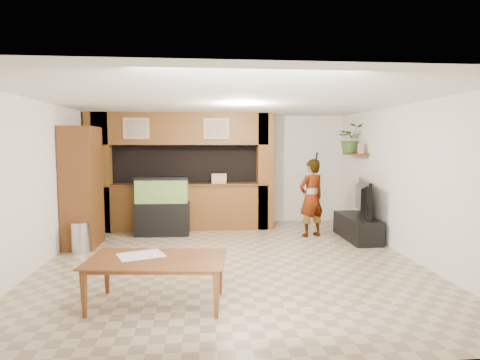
{
  "coord_description": "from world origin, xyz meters",
  "views": [
    {
      "loc": [
        -0.46,
        -6.48,
        1.94
      ],
      "look_at": [
        0.21,
        0.6,
        1.28
      ],
      "focal_mm": 30.0,
      "sensor_mm": 36.0,
      "label": 1
    }
  ],
  "objects": [
    {
      "name": "floor",
      "position": [
        0.0,
        0.0,
        0.0
      ],
      "size": [
        6.5,
        6.5,
        0.0
      ],
      "primitive_type": "plane",
      "color": "tan",
      "rests_on": "ground"
    },
    {
      "name": "ceiling",
      "position": [
        0.0,
        0.0,
        2.6
      ],
      "size": [
        6.5,
        6.5,
        0.0
      ],
      "primitive_type": "plane",
      "color": "white",
      "rests_on": "wall_back"
    },
    {
      "name": "wall_back",
      "position": [
        0.0,
        3.25,
        1.3
      ],
      "size": [
        6.0,
        0.0,
        6.0
      ],
      "primitive_type": "plane",
      "rotation": [
        1.57,
        0.0,
        0.0
      ],
      "color": "silver",
      "rests_on": "floor"
    },
    {
      "name": "wall_left",
      "position": [
        -3.0,
        0.0,
        1.3
      ],
      "size": [
        0.0,
        6.5,
        6.5
      ],
      "primitive_type": "plane",
      "rotation": [
        1.57,
        0.0,
        1.57
      ],
      "color": "silver",
      "rests_on": "floor"
    },
    {
      "name": "wall_right",
      "position": [
        3.0,
        0.0,
        1.3
      ],
      "size": [
        0.0,
        6.5,
        6.5
      ],
      "primitive_type": "plane",
      "rotation": [
        1.57,
        0.0,
        -1.57
      ],
      "color": "silver",
      "rests_on": "floor"
    },
    {
      "name": "partition",
      "position": [
        -0.95,
        2.64,
        1.31
      ],
      "size": [
        4.2,
        0.99,
        2.6
      ],
      "color": "brown",
      "rests_on": "floor"
    },
    {
      "name": "wall_clock",
      "position": [
        -2.97,
        1.0,
        1.9
      ],
      "size": [
        0.05,
        0.25,
        0.25
      ],
      "color": "black",
      "rests_on": "wall_left"
    },
    {
      "name": "wall_shelf",
      "position": [
        2.85,
        1.95,
        1.7
      ],
      "size": [
        0.25,
        0.9,
        0.04
      ],
      "primitive_type": "cube",
      "color": "brown",
      "rests_on": "wall_right"
    },
    {
      "name": "pantry_cabinet",
      "position": [
        -2.7,
        1.2,
        1.12
      ],
      "size": [
        0.56,
        0.92,
        2.24
      ],
      "primitive_type": "cube",
      "color": "brown",
      "rests_on": "floor"
    },
    {
      "name": "trash_can",
      "position": [
        -2.61,
        0.68,
        0.28
      ],
      "size": [
        0.3,
        0.3,
        0.56
      ],
      "primitive_type": "cylinder",
      "color": "#B2B2B7",
      "rests_on": "floor"
    },
    {
      "name": "aquarium",
      "position": [
        -1.3,
        1.95,
        0.6
      ],
      "size": [
        1.12,
        0.42,
        1.24
      ],
      "rotation": [
        0.0,
        0.0,
        -0.03
      ],
      "color": "black",
      "rests_on": "floor"
    },
    {
      "name": "tv_stand",
      "position": [
        2.65,
        1.23,
        0.24
      ],
      "size": [
        0.52,
        1.41,
        0.47
      ],
      "primitive_type": "cube",
      "color": "black",
      "rests_on": "floor"
    },
    {
      "name": "television",
      "position": [
        2.65,
        1.23,
        0.84
      ],
      "size": [
        0.47,
        1.27,
        0.73
      ],
      "primitive_type": "imported",
      "rotation": [
        0.0,
        0.0,
        1.33
      ],
      "color": "black",
      "rests_on": "tv_stand"
    },
    {
      "name": "photo_frame",
      "position": [
        2.85,
        1.65,
        1.83
      ],
      "size": [
        0.07,
        0.17,
        0.22
      ],
      "primitive_type": "cube",
      "rotation": [
        0.0,
        0.0,
        0.24
      ],
      "color": "tan",
      "rests_on": "wall_shelf"
    },
    {
      "name": "potted_plant",
      "position": [
        2.82,
        2.17,
        2.04
      ],
      "size": [
        0.64,
        0.58,
        0.64
      ],
      "primitive_type": "imported",
      "rotation": [
        0.0,
        0.0,
        -0.16
      ],
      "color": "#376127",
      "rests_on": "wall_shelf"
    },
    {
      "name": "person",
      "position": [
        1.79,
        1.58,
        0.81
      ],
      "size": [
        0.69,
        0.58,
        1.61
      ],
      "primitive_type": "imported",
      "rotation": [
        0.0,
        0.0,
        3.54
      ],
      "color": "#91784F",
      "rests_on": "floor"
    },
    {
      "name": "microphone",
      "position": [
        1.84,
        1.42,
        1.67
      ],
      "size": [
        0.04,
        0.11,
        0.17
      ],
      "primitive_type": "cylinder",
      "rotation": [
        0.44,
        0.0,
        0.0
      ],
      "color": "black",
      "rests_on": "person"
    },
    {
      "name": "dining_table",
      "position": [
        -1.01,
        -1.78,
        0.29
      ],
      "size": [
        1.72,
        1.07,
        0.57
      ],
      "primitive_type": "imported",
      "rotation": [
        0.0,
        0.0,
        -0.1
      ],
      "color": "brown",
      "rests_on": "floor"
    },
    {
      "name": "newspaper_a",
      "position": [
        -1.22,
        -1.61,
        0.58
      ],
      "size": [
        0.63,
        0.56,
        0.01
      ],
      "primitive_type": "cube",
      "rotation": [
        0.0,
        0.0,
        0.39
      ],
      "color": "silver",
      "rests_on": "dining_table"
    },
    {
      "name": "counter_box",
      "position": [
        -0.08,
        2.45,
        1.15
      ],
      "size": [
        0.34,
        0.25,
        0.22
      ],
      "primitive_type": "cube",
      "rotation": [
        0.0,
        0.0,
        -0.1
      ],
      "color": "tan",
      "rests_on": "partition"
    }
  ]
}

